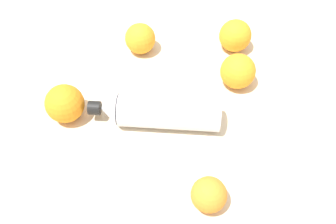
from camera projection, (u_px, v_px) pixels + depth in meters
The scene contains 7 objects.
ground_plane at pixel (159, 133), 0.73m from camera, with size 2.40×2.40×0.00m, color beige.
water_bottle at pixel (158, 111), 0.73m from camera, with size 0.20×0.25×0.07m.
orange_0 at pixel (235, 36), 0.87m from camera, with size 0.08×0.08×0.08m, color orange.
orange_1 at pixel (140, 39), 0.87m from camera, with size 0.08×0.08×0.08m, color orange.
orange_2 at pixel (65, 104), 0.73m from camera, with size 0.08×0.08×0.08m, color orange.
orange_3 at pixel (238, 71), 0.79m from camera, with size 0.08×0.08×0.08m, color orange.
orange_4 at pixel (209, 195), 0.61m from camera, with size 0.06×0.06×0.06m, color orange.
Camera 1 is at (-0.32, -0.28, 0.60)m, focal length 37.17 mm.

